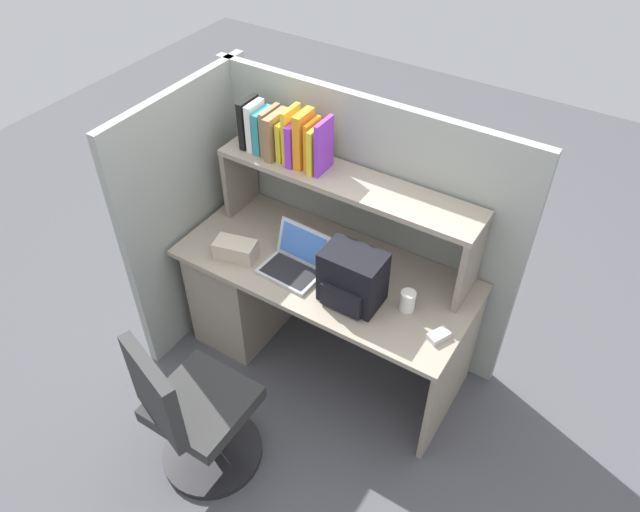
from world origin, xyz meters
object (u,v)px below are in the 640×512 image
at_px(office_chair, 194,417).
at_px(computer_mouse, 439,336).
at_px(laptop, 295,262).
at_px(backpack, 352,278).
at_px(tissue_box, 235,250).
at_px(paper_cup, 408,301).

bearing_deg(office_chair, computer_mouse, -119.10).
distance_m(laptop, backpack, 0.37).
height_order(computer_mouse, tissue_box, tissue_box).
distance_m(laptop, computer_mouse, 0.84).
relative_size(laptop, backpack, 1.07).
bearing_deg(paper_cup, office_chair, -126.80).
distance_m(laptop, office_chair, 0.92).
distance_m(computer_mouse, paper_cup, 0.23).
xyz_separation_m(laptop, tissue_box, (-0.32, -0.09, -0.00)).
bearing_deg(paper_cup, laptop, -175.16).
distance_m(laptop, tissue_box, 0.34).
xyz_separation_m(laptop, paper_cup, (0.62, 0.05, 0.00)).
bearing_deg(paper_cup, computer_mouse, -23.56).
bearing_deg(office_chair, laptop, -74.17).
xyz_separation_m(laptop, office_chair, (-0.04, -0.83, -0.39)).
height_order(laptop, paper_cup, laptop).
height_order(computer_mouse, paper_cup, paper_cup).
distance_m(backpack, computer_mouse, 0.49).
bearing_deg(backpack, paper_cup, 18.70).
bearing_deg(tissue_box, backpack, -9.36).
relative_size(laptop, tissue_box, 1.46).
relative_size(computer_mouse, paper_cup, 0.95).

